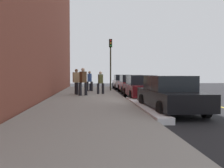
% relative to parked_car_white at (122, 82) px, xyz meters
% --- Properties ---
extents(ground_plane, '(56.00, 56.00, 0.00)m').
position_rel_parked_car_white_xyz_m(ground_plane, '(11.76, -0.23, -0.76)').
color(ground_plane, black).
extents(sidewalk, '(28.00, 4.60, 0.15)m').
position_rel_parked_car_white_xyz_m(sidewalk, '(11.76, -3.53, -0.68)').
color(sidewalk, gray).
rests_on(sidewalk, ground).
extents(lane_stripe_centre, '(28.00, 0.14, 0.01)m').
position_rel_parked_car_white_xyz_m(lane_stripe_centre, '(11.76, 2.97, -0.75)').
color(lane_stripe_centre, gold).
rests_on(lane_stripe_centre, ground).
extents(snow_bank_curb, '(7.49, 0.56, 0.22)m').
position_rel_parked_car_white_xyz_m(snow_bank_curb, '(16.07, -0.93, -0.65)').
color(snow_bank_curb, white).
rests_on(snow_bank_curb, ground).
extents(parked_car_white, '(4.62, 1.90, 1.51)m').
position_rel_parked_car_white_xyz_m(parked_car_white, '(0.00, 0.00, 0.00)').
color(parked_car_white, black).
rests_on(parked_car_white, ground).
extents(parked_car_red, '(4.36, 1.90, 1.51)m').
position_rel_parked_car_white_xyz_m(parked_car_red, '(5.70, 0.05, -0.00)').
color(parked_car_red, black).
rests_on(parked_car_red, ground).
extents(parked_car_maroon, '(4.55, 1.91, 1.51)m').
position_rel_parked_car_white_xyz_m(parked_car_maroon, '(11.28, -0.12, -0.00)').
color(parked_car_maroon, black).
rests_on(parked_car_maroon, ground).
extents(parked_car_black, '(4.83, 2.00, 1.51)m').
position_rel_parked_car_white_xyz_m(parked_car_black, '(17.03, 0.01, 0.00)').
color(parked_car_black, black).
rests_on(parked_car_black, ground).
extents(pedestrian_brown_coat, '(0.58, 0.57, 1.84)m').
position_rel_parked_car_white_xyz_m(pedestrian_brown_coat, '(10.14, -3.82, 0.37)').
color(pedestrian_brown_coat, black).
rests_on(pedestrian_brown_coat, sidewalk).
extents(pedestrian_olive_coat, '(0.48, 0.53, 1.62)m').
position_rel_parked_car_white_xyz_m(pedestrian_olive_coat, '(8.79, -2.61, 0.26)').
color(pedestrian_olive_coat, black).
rests_on(pedestrian_olive_coat, sidewalk).
extents(pedestrian_blue_coat, '(0.49, 0.55, 1.68)m').
position_rel_parked_car_white_xyz_m(pedestrian_blue_coat, '(5.59, -3.43, 0.29)').
color(pedestrian_blue_coat, black).
rests_on(pedestrian_blue_coat, sidewalk).
extents(pedestrian_tan_coat, '(0.58, 0.55, 1.79)m').
position_rel_parked_car_white_xyz_m(pedestrian_tan_coat, '(9.21, -4.32, 0.35)').
color(pedestrian_tan_coat, black).
rests_on(pedestrian_tan_coat, sidewalk).
extents(traffic_light_pole, '(0.35, 0.26, 4.45)m').
position_rel_parked_car_white_xyz_m(traffic_light_pole, '(4.99, -1.61, 2.40)').
color(traffic_light_pole, '#2D2D19').
rests_on(traffic_light_pole, sidewalk).
extents(rolling_suitcase, '(0.34, 0.22, 0.98)m').
position_rel_parked_car_white_xyz_m(rolling_suitcase, '(5.23, -3.35, -0.30)').
color(rolling_suitcase, '#191E38').
rests_on(rolling_suitcase, sidewalk).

